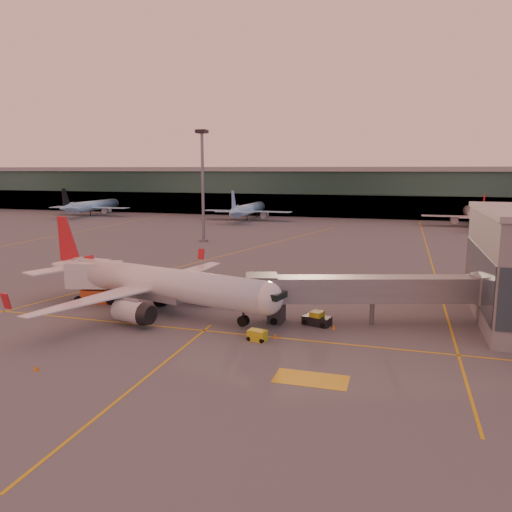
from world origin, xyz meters
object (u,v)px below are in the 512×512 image
(catering_truck, at_px, (95,279))
(pushback_tug, at_px, (317,319))
(gpu_cart, at_px, (257,336))
(main_airplane, at_px, (153,283))

(catering_truck, xyz_separation_m, pushback_tug, (28.81, -1.73, -2.30))
(gpu_cart, xyz_separation_m, pushback_tug, (4.82, 6.69, 0.09))
(catering_truck, bearing_deg, gpu_cart, -32.35)
(catering_truck, height_order, gpu_cart, catering_truck)
(main_airplane, height_order, pushback_tug, main_airplane)
(main_airplane, xyz_separation_m, catering_truck, (-9.19, 1.95, -0.54))
(pushback_tug, bearing_deg, catering_truck, -166.23)
(gpu_cart, relative_size, pushback_tug, 0.62)
(gpu_cart, bearing_deg, pushback_tug, 66.02)
(main_airplane, xyz_separation_m, pushback_tug, (19.62, 0.22, -2.84))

